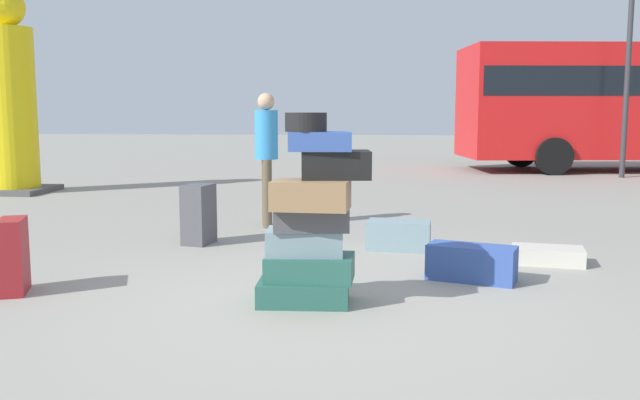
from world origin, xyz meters
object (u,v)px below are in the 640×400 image
object	(u,v)px
suitcase_charcoal_right_side	(199,214)
yellow_dummy_statue	(11,103)
suitcase_navy_left_side	(472,263)
suitcase_cream_upright_blue	(548,255)
person_bearded_onlooker	(266,147)
lamp_post	(631,21)
suitcase_tower	(312,225)
suitcase_slate_foreground_far	(399,235)
suitcase_maroon_foreground_near	(13,256)

from	to	relation	value
suitcase_charcoal_right_side	yellow_dummy_statue	world-z (taller)	yellow_dummy_statue
suitcase_navy_left_side	suitcase_cream_upright_blue	world-z (taller)	suitcase_navy_left_side
suitcase_charcoal_right_side	person_bearded_onlooker	size ratio (longest dim) A/B	0.39
suitcase_navy_left_side	lamp_post	world-z (taller)	lamp_post
suitcase_tower	person_bearded_onlooker	distance (m)	3.71
suitcase_navy_left_side	lamp_post	distance (m)	11.68
suitcase_tower	suitcase_navy_left_side	world-z (taller)	suitcase_tower
suitcase_navy_left_side	person_bearded_onlooker	xyz separation A→B (m)	(-2.36, 2.66, 0.89)
suitcase_cream_upright_blue	suitcase_charcoal_right_side	size ratio (longest dim) A/B	1.00
suitcase_slate_foreground_far	suitcase_maroon_foreground_near	size ratio (longest dim) A/B	1.09
suitcase_tower	suitcase_charcoal_right_side	size ratio (longest dim) A/B	2.19
suitcase_maroon_foreground_near	suitcase_charcoal_right_side	bearing A→B (deg)	47.08
suitcase_charcoal_right_side	person_bearded_onlooker	world-z (taller)	person_bearded_onlooker
suitcase_maroon_foreground_near	yellow_dummy_statue	xyz separation A→B (m)	(-3.93, 6.76, 1.35)
suitcase_navy_left_side	suitcase_cream_upright_blue	bearing A→B (deg)	61.25
suitcase_tower	suitcase_cream_upright_blue	size ratio (longest dim) A/B	2.19
suitcase_maroon_foreground_near	person_bearded_onlooker	xyz separation A→B (m)	(1.49, 3.50, 0.73)
suitcase_tower	suitcase_maroon_foreground_near	bearing A→B (deg)	179.15
suitcase_navy_left_side	suitcase_cream_upright_blue	xyz separation A→B (m)	(0.84, 0.78, -0.08)
suitcase_cream_upright_blue	person_bearded_onlooker	bearing A→B (deg)	157.92
suitcase_slate_foreground_far	person_bearded_onlooker	world-z (taller)	person_bearded_onlooker
suitcase_cream_upright_blue	suitcase_charcoal_right_side	xyz separation A→B (m)	(-3.75, 0.62, 0.26)
suitcase_tower	suitcase_cream_upright_blue	bearing A→B (deg)	37.43
suitcase_charcoal_right_side	suitcase_navy_left_side	bearing A→B (deg)	-14.49
suitcase_navy_left_side	suitcase_maroon_foreground_near	xyz separation A→B (m)	(-3.84, -0.84, 0.15)
suitcase_cream_upright_blue	person_bearded_onlooker	size ratio (longest dim) A/B	0.39
suitcase_tower	suitcase_navy_left_side	distance (m)	1.67
suitcase_maroon_foreground_near	person_bearded_onlooker	world-z (taller)	person_bearded_onlooker
lamp_post	person_bearded_onlooker	bearing A→B (deg)	-132.47
suitcase_charcoal_right_side	lamp_post	distance (m)	11.98
person_bearded_onlooker	yellow_dummy_statue	size ratio (longest dim) A/B	0.47
suitcase_charcoal_right_side	lamp_post	bearing A→B (deg)	60.94
suitcase_cream_upright_blue	yellow_dummy_statue	xyz separation A→B (m)	(-8.60, 5.14, 1.58)
person_bearded_onlooker	yellow_dummy_statue	world-z (taller)	yellow_dummy_statue
suitcase_navy_left_side	person_bearded_onlooker	world-z (taller)	person_bearded_onlooker
suitcase_tower	yellow_dummy_statue	bearing A→B (deg)	133.41
suitcase_navy_left_side	suitcase_charcoal_right_side	distance (m)	3.24
suitcase_slate_foreground_far	lamp_post	world-z (taller)	lamp_post
suitcase_charcoal_right_side	person_bearded_onlooker	xyz separation A→B (m)	(0.56, 1.26, 0.71)
suitcase_cream_upright_blue	suitcase_maroon_foreground_near	size ratio (longest dim) A/B	1.09
suitcase_charcoal_right_side	suitcase_slate_foreground_far	bearing A→B (deg)	9.55
yellow_dummy_statue	suitcase_slate_foreground_far	bearing A→B (deg)	-32.73
suitcase_tower	suitcase_charcoal_right_side	distance (m)	2.79
suitcase_navy_left_side	suitcase_charcoal_right_side	world-z (taller)	suitcase_charcoal_right_side
person_bearded_onlooker	suitcase_charcoal_right_side	bearing A→B (deg)	-37.79
suitcase_slate_foreground_far	suitcase_charcoal_right_side	xyz separation A→B (m)	(-2.28, 0.07, 0.18)
lamp_post	yellow_dummy_statue	bearing A→B (deg)	-160.81
suitcase_slate_foreground_far	suitcase_charcoal_right_side	world-z (taller)	suitcase_charcoal_right_side
suitcase_tower	suitcase_slate_foreground_far	xyz separation A→B (m)	(0.70, 2.22, -0.47)
suitcase_maroon_foreground_near	person_bearded_onlooker	bearing A→B (deg)	46.52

